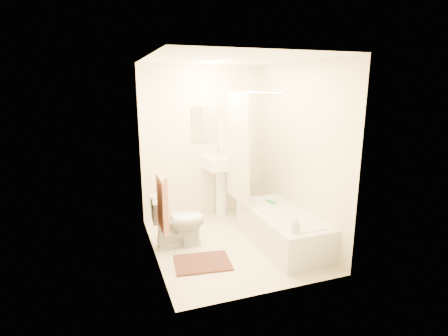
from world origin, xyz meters
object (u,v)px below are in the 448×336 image
object	(u,v)px
bath_mat	(203,263)
soap_bottle	(295,224)
toilet	(179,221)
sink	(222,184)
bathtub	(281,228)

from	to	relation	value
bath_mat	soap_bottle	distance (m)	1.20
toilet	bath_mat	size ratio (longest dim) A/B	1.07
bath_mat	sink	bearing A→B (deg)	62.58
toilet	bath_mat	world-z (taller)	toilet
bathtub	soap_bottle	size ratio (longest dim) A/B	8.02
bath_mat	soap_bottle	world-z (taller)	soap_bottle
bath_mat	soap_bottle	size ratio (longest dim) A/B	3.41
sink	bathtub	bearing A→B (deg)	-77.79
bathtub	bath_mat	xyz separation A→B (m)	(-1.16, -0.19, -0.21)
bathtub	sink	bearing A→B (deg)	108.05
sink	soap_bottle	bearing A→B (deg)	-88.33
toilet	soap_bottle	distance (m)	1.54
bathtub	soap_bottle	xyz separation A→B (m)	(-0.16, -0.61, 0.31)
toilet	sink	world-z (taller)	sink
soap_bottle	bath_mat	bearing A→B (deg)	156.95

